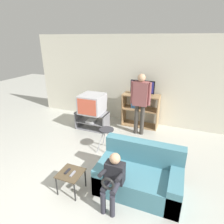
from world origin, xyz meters
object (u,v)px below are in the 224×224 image
Objects in this scene: television_main at (92,104)px; media_shelf at (140,110)px; remote_control_black at (67,171)px; person_seated_child at (113,177)px; couch at (140,175)px; person_standing_adult at (140,99)px; folding_stool at (107,133)px; remote_control_white at (73,174)px; tv_stand at (92,121)px; television_flat at (142,88)px; snack_table at (71,175)px.

television_main is 0.63× the size of media_shelf.
remote_control_black is 0.16× the size of person_seated_child.
media_shelf is 2.59m from couch.
folding_stool is at bearing -114.06° from person_standing_adult.
person_seated_child reaches higher than remote_control_white.
remote_control_black is (0.71, -2.29, 0.14)m from tv_stand.
media_shelf is at bearing 76.22° from folding_stool.
media_shelf is 1.54× the size of television_flat.
television_flat is at bearing 75.87° from folding_stool.
television_main is at bearing -150.60° from media_shelf.
remote_control_white is at bearing -8.02° from remote_control_black.
tv_stand is 1.72m from television_flat.
snack_table is at bearing -99.04° from media_shelf.
person_seated_child is at bearing -84.49° from media_shelf.
remote_control_black is at bearing -156.63° from couch.
person_standing_adult is at bearing -79.70° from media_shelf.
television_main is 1.69× the size of snack_table.
television_flat is 0.77× the size of person_seated_child.
snack_table is at bearing -99.26° from television_flat.
remote_control_white is (-0.42, -3.03, -0.11)m from media_shelf.
person_standing_adult reaches higher than media_shelf.
television_main is 0.75× the size of person_seated_child.
folding_stool is 1.54m from person_seated_child.
person_standing_adult reaches higher than tv_stand.
remote_control_black is 0.84m from person_seated_child.
remote_control_white is 0.09× the size of person_standing_adult.
television_main is 1.36m from person_standing_adult.
remote_control_black is 0.09× the size of person_standing_adult.
folding_stool is at bearing 116.69° from person_seated_child.
person_seated_child is at bearing -56.56° from television_main.
tv_stand is 1.56m from person_standing_adult.
person_seated_child is at bearing 2.76° from remote_control_black.
snack_table is 0.09m from remote_control_black.
tv_stand is 2.40m from remote_control_black.
remote_control_black is at bearing 178.77° from snack_table.
couch is (1.08, 0.49, -0.06)m from snack_table.
television_main is at bearing 109.01° from remote_control_black.
remote_control_black is at bearing -104.35° from person_standing_adult.
television_main is 0.97× the size of television_flat.
snack_table is 1.19m from couch.
folding_stool reaches higher than remote_control_black.
television_main reaches higher than remote_control_black.
person_standing_adult reaches higher than person_seated_child.
tv_stand is 1.37× the size of television_main.
person_seated_child is (1.52, -2.31, -0.24)m from television_main.
person_seated_child is (-0.31, -0.49, 0.26)m from couch.
snack_table is 2.64m from person_standing_adult.
person_standing_adult is at bearing -81.48° from television_flat.
person_seated_child is at bearing -63.31° from folding_stool.
television_main reaches higher than couch.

